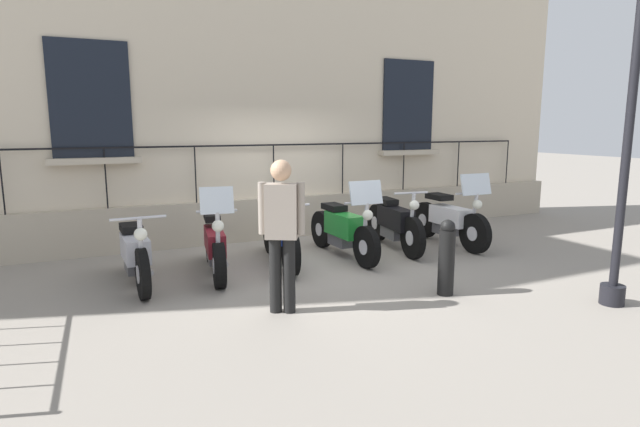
% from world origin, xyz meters
% --- Properties ---
extents(ground_plane, '(60.00, 60.00, 0.00)m').
position_xyz_m(ground_plane, '(0.00, 0.00, 0.00)').
color(ground_plane, gray).
extents(building_facade, '(0.82, 13.92, 6.41)m').
position_xyz_m(building_facade, '(-2.24, -0.00, 3.09)').
color(building_facade, beige).
rests_on(building_facade, ground_plane).
extents(motorcycle_silver, '(1.96, 0.67, 1.03)m').
position_xyz_m(motorcycle_silver, '(0.11, -2.71, 0.42)').
color(motorcycle_silver, black).
rests_on(motorcycle_silver, ground_plane).
extents(motorcycle_maroon, '(2.00, 0.63, 1.35)m').
position_xyz_m(motorcycle_maroon, '(0.04, -1.61, 0.41)').
color(motorcycle_maroon, black).
rests_on(motorcycle_maroon, ground_plane).
extents(motorcycle_blue, '(2.08, 0.67, 1.03)m').
position_xyz_m(motorcycle_blue, '(-0.10, -0.55, 0.44)').
color(motorcycle_blue, black).
rests_on(motorcycle_blue, ground_plane).
extents(motorcycle_green, '(2.16, 0.66, 1.33)m').
position_xyz_m(motorcycle_green, '(-0.01, 0.53, 0.45)').
color(motorcycle_green, black).
rests_on(motorcycle_green, ground_plane).
extents(motorcycle_black, '(2.07, 0.65, 1.08)m').
position_xyz_m(motorcycle_black, '(-0.12, 1.58, 0.45)').
color(motorcycle_black, black).
rests_on(motorcycle_black, ground_plane).
extents(motorcycle_white, '(2.08, 0.72, 1.35)m').
position_xyz_m(motorcycle_white, '(0.04, 2.66, 0.46)').
color(motorcycle_white, black).
rests_on(motorcycle_white, ground_plane).
extents(lamppost, '(0.29, 0.29, 4.24)m').
position_xyz_m(lamppost, '(3.37, 2.42, 2.20)').
color(lamppost, black).
rests_on(lamppost, ground_plane).
extents(bollard, '(0.21, 0.21, 0.98)m').
position_xyz_m(bollard, '(2.22, 0.82, 0.49)').
color(bollard, black).
rests_on(bollard, ground_plane).
extents(pedestrian_standing, '(0.37, 0.47, 1.77)m').
position_xyz_m(pedestrian_standing, '(1.91, -1.28, 1.01)').
color(pedestrian_standing, black).
rests_on(pedestrian_standing, ground_plane).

